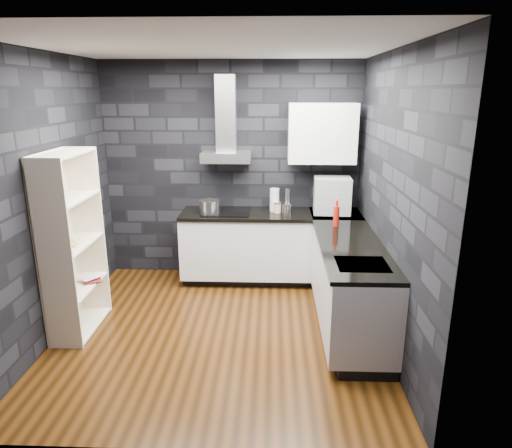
# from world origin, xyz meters

# --- Properties ---
(ground) EXTENTS (3.20, 3.20, 0.00)m
(ground) POSITION_xyz_m (0.00, 0.00, 0.00)
(ground) COLOR #43230B
(ceiling) EXTENTS (3.20, 3.20, 0.00)m
(ceiling) POSITION_xyz_m (0.00, 0.00, 2.70)
(ceiling) COLOR silver
(wall_back) EXTENTS (3.20, 0.05, 2.70)m
(wall_back) POSITION_xyz_m (0.00, 1.62, 1.35)
(wall_back) COLOR black
(wall_back) RESTS_ON ground
(wall_front) EXTENTS (3.20, 0.05, 2.70)m
(wall_front) POSITION_xyz_m (0.00, -1.62, 1.35)
(wall_front) COLOR black
(wall_front) RESTS_ON ground
(wall_left) EXTENTS (0.05, 3.20, 2.70)m
(wall_left) POSITION_xyz_m (-1.62, 0.00, 1.35)
(wall_left) COLOR black
(wall_left) RESTS_ON ground
(wall_right) EXTENTS (0.05, 3.20, 2.70)m
(wall_right) POSITION_xyz_m (1.62, 0.00, 1.35)
(wall_right) COLOR black
(wall_right) RESTS_ON ground
(toekick_back) EXTENTS (2.18, 0.50, 0.10)m
(toekick_back) POSITION_xyz_m (0.50, 1.34, 0.05)
(toekick_back) COLOR black
(toekick_back) RESTS_ON ground
(toekick_right) EXTENTS (0.50, 1.78, 0.10)m
(toekick_right) POSITION_xyz_m (1.34, 0.10, 0.05)
(toekick_right) COLOR black
(toekick_right) RESTS_ON ground
(counter_back_cab) EXTENTS (2.20, 0.60, 0.76)m
(counter_back_cab) POSITION_xyz_m (0.50, 1.30, 0.48)
(counter_back_cab) COLOR white
(counter_back_cab) RESTS_ON ground
(counter_right_cab) EXTENTS (0.60, 1.80, 0.76)m
(counter_right_cab) POSITION_xyz_m (1.30, 0.10, 0.48)
(counter_right_cab) COLOR white
(counter_right_cab) RESTS_ON ground
(counter_back_top) EXTENTS (2.20, 0.62, 0.04)m
(counter_back_top) POSITION_xyz_m (0.50, 1.29, 0.88)
(counter_back_top) COLOR black
(counter_back_top) RESTS_ON counter_back_cab
(counter_right_top) EXTENTS (0.62, 1.80, 0.04)m
(counter_right_top) POSITION_xyz_m (1.29, 0.10, 0.88)
(counter_right_top) COLOR black
(counter_right_top) RESTS_ON counter_right_cab
(counter_corner_top) EXTENTS (0.62, 0.62, 0.04)m
(counter_corner_top) POSITION_xyz_m (1.30, 1.30, 0.88)
(counter_corner_top) COLOR black
(counter_corner_top) RESTS_ON counter_right_cab
(hood_body) EXTENTS (0.60, 0.34, 0.12)m
(hood_body) POSITION_xyz_m (-0.05, 1.43, 1.56)
(hood_body) COLOR #B0B1B4
(hood_body) RESTS_ON wall_back
(hood_chimney) EXTENTS (0.24, 0.20, 0.90)m
(hood_chimney) POSITION_xyz_m (-0.05, 1.50, 2.07)
(hood_chimney) COLOR #B0B1B4
(hood_chimney) RESTS_ON hood_body
(upper_cabinet) EXTENTS (0.80, 0.35, 0.70)m
(upper_cabinet) POSITION_xyz_m (1.10, 1.43, 1.85)
(upper_cabinet) COLOR white
(upper_cabinet) RESTS_ON wall_back
(cooktop) EXTENTS (0.58, 0.50, 0.01)m
(cooktop) POSITION_xyz_m (-0.05, 1.30, 0.91)
(cooktop) COLOR black
(cooktop) RESTS_ON counter_back_top
(sink_rim) EXTENTS (0.44, 0.40, 0.01)m
(sink_rim) POSITION_xyz_m (1.30, -0.40, 0.89)
(sink_rim) COLOR #B0B1B4
(sink_rim) RESTS_ON counter_right_top
(pot) EXTENTS (0.27, 0.27, 0.14)m
(pot) POSITION_xyz_m (-0.24, 1.21, 0.98)
(pot) COLOR silver
(pot) RESTS_ON cooktop
(glass_vase) EXTENTS (0.14, 0.14, 0.28)m
(glass_vase) POSITION_xyz_m (0.54, 1.38, 1.04)
(glass_vase) COLOR white
(glass_vase) RESTS_ON counter_back_top
(storage_jar) EXTENTS (0.12, 0.12, 0.11)m
(storage_jar) POSITION_xyz_m (0.58, 1.30, 0.96)
(storage_jar) COLOR #C5AA8B
(storage_jar) RESTS_ON counter_back_top
(utensil_crock) EXTENTS (0.12, 0.12, 0.13)m
(utensil_crock) POSITION_xyz_m (0.69, 1.21, 0.97)
(utensil_crock) COLOR silver
(utensil_crock) RESTS_ON counter_back_top
(appliance_garage) EXTENTS (0.45, 0.36, 0.43)m
(appliance_garage) POSITION_xyz_m (1.24, 1.29, 1.12)
(appliance_garage) COLOR #A5A9AC
(appliance_garage) RESTS_ON counter_back_top
(red_bottle) EXTENTS (0.08, 0.08, 0.22)m
(red_bottle) POSITION_xyz_m (1.22, 0.74, 1.01)
(red_bottle) COLOR #AD1A0D
(red_bottle) RESTS_ON counter_right_top
(bookshelf) EXTENTS (0.57, 0.87, 1.80)m
(bookshelf) POSITION_xyz_m (-1.42, 0.01, 0.90)
(bookshelf) COLOR #F5E7CD
(bookshelf) RESTS_ON ground
(fruit_bowl) EXTENTS (0.25, 0.25, 0.05)m
(fruit_bowl) POSITION_xyz_m (-1.42, -0.04, 0.94)
(fruit_bowl) COLOR white
(fruit_bowl) RESTS_ON bookshelf
(book_red) EXTENTS (0.16, 0.10, 0.23)m
(book_red) POSITION_xyz_m (-1.41, 0.13, 0.57)
(book_red) COLOR maroon
(book_red) RESTS_ON bookshelf
(book_second) EXTENTS (0.13, 0.10, 0.21)m
(book_second) POSITION_xyz_m (-1.40, 0.20, 0.59)
(book_second) COLOR #B2B2B2
(book_second) RESTS_ON bookshelf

